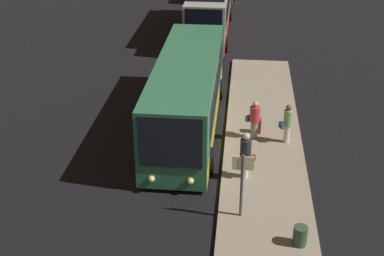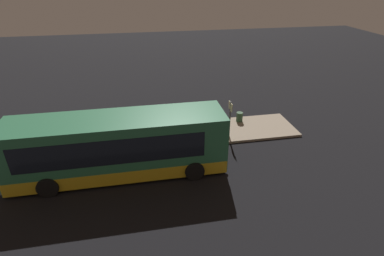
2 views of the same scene
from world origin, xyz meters
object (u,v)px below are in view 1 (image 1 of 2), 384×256
at_px(bus_lead, 187,94).
at_px(passenger_boarding, 254,119).
at_px(passenger_with_bags, 287,122).
at_px(trash_bin, 300,236).
at_px(sign_post, 242,178).
at_px(passenger_waiting, 246,154).
at_px(bus_second, 210,6).
at_px(suitcase, 258,125).

xyz_separation_m(bus_lead, passenger_boarding, (1.03, 2.95, -0.53)).
relative_size(passenger_boarding, passenger_with_bags, 0.98).
relative_size(bus_lead, passenger_boarding, 6.48).
height_order(passenger_boarding, trash_bin, passenger_boarding).
distance_m(bus_lead, sign_post, 7.11).
xyz_separation_m(passenger_waiting, trash_bin, (3.75, 1.74, -0.67)).
relative_size(passenger_waiting, sign_post, 0.80).
relative_size(bus_second, passenger_waiting, 6.03).
distance_m(sign_post, trash_bin, 2.54).
relative_size(passenger_boarding, sign_post, 0.73).
relative_size(bus_lead, sign_post, 4.71).
bearing_deg(suitcase, bus_lead, -99.85).
height_order(passenger_with_bags, suitcase, passenger_with_bags).
height_order(bus_lead, suitcase, bus_lead).
bearing_deg(bus_second, bus_lead, -0.00).
bearing_deg(trash_bin, bus_lead, -151.38).
bearing_deg(bus_second, passenger_boarding, 10.89).
bearing_deg(bus_lead, passenger_waiting, 31.76).
bearing_deg(sign_post, passenger_boarding, 175.50).
height_order(bus_lead, passenger_boarding, bus_lead).
relative_size(bus_second, passenger_boarding, 6.61).
relative_size(bus_lead, bus_second, 0.98).
distance_m(suitcase, sign_post, 6.25).
distance_m(bus_lead, trash_bin, 9.15).
bearing_deg(passenger_with_bags, suitcase, 28.93).
bearing_deg(trash_bin, passenger_waiting, -155.16).
distance_m(passenger_with_bags, suitcase, 1.51).
bearing_deg(bus_second, trash_bin, 11.06).
distance_m(bus_lead, passenger_waiting, 4.99).
bearing_deg(passenger_with_bags, passenger_waiting, 121.93).
height_order(bus_second, passenger_boarding, bus_second).
distance_m(bus_lead, suitcase, 3.36).
distance_m(bus_second, trash_bin, 22.72).
height_order(passenger_boarding, sign_post, sign_post).
relative_size(passenger_with_bags, suitcase, 1.88).
bearing_deg(passenger_waiting, trash_bin, 56.29).
bearing_deg(bus_second, suitcase, 11.94).
relative_size(passenger_waiting, suitcase, 2.03).
relative_size(bus_second, trash_bin, 17.12).
height_order(bus_second, suitcase, bus_second).
xyz_separation_m(passenger_with_bags, suitcase, (-0.76, -1.17, -0.59)).
distance_m(passenger_boarding, sign_post, 5.67).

